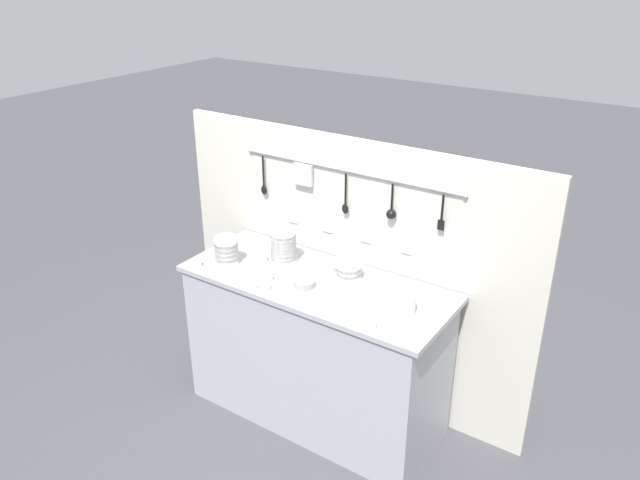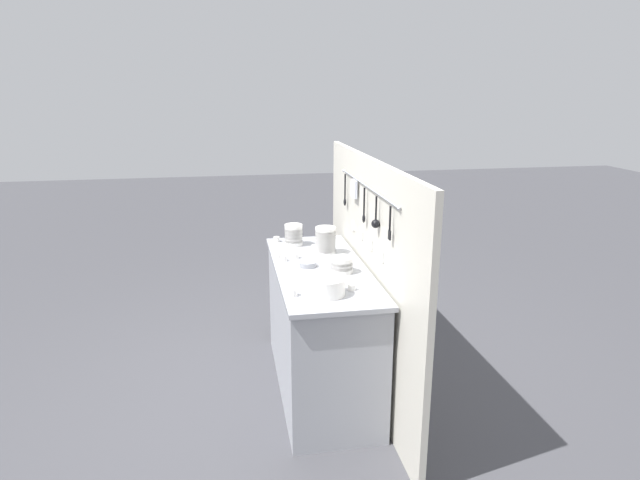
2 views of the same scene
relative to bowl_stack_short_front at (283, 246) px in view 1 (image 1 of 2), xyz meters
The scene contains 16 objects.
ground_plane 1.08m from the bowl_stack_short_front, 17.21° to the right, with size 20.00×20.00×0.00m, color #424247.
counter 0.64m from the bowl_stack_short_front, 17.21° to the right, with size 1.56×0.63×0.93m.
back_wall 0.43m from the bowl_stack_short_front, 41.37° to the left, with size 2.36×0.09×1.67m.
bowl_stack_short_front is the anchor object (origin of this frame).
bowl_stack_back_corner 0.33m from the bowl_stack_short_front, 142.05° to the right, with size 0.14×0.14×0.17m.
bowl_stack_wide_centre 0.44m from the bowl_stack_short_front, ahead, with size 0.15×0.15×0.11m.
plate_stack 0.83m from the bowl_stack_short_front, ahead, with size 0.21×0.21×0.11m.
steel_mixing_bowl 0.34m from the bowl_stack_short_front, 32.60° to the right, with size 0.12×0.12×0.03m.
cup_by_caddy 0.77m from the bowl_stack_short_front, ahead, with size 0.05×0.05×0.04m.
cup_front_right 0.26m from the bowl_stack_short_front, 73.40° to the right, with size 0.05×0.05×0.04m.
cup_centre 0.51m from the bowl_stack_short_front, 139.32° to the right, with size 0.05×0.05×0.04m.
cup_mid_row 0.32m from the bowl_stack_short_front, ahead, with size 0.05×0.05×0.04m.
cup_back_right 0.36m from the bowl_stack_short_front, 69.35° to the right, with size 0.05×0.05×0.04m.
cup_edge_near 0.37m from the bowl_stack_short_front, 80.86° to the right, with size 0.05×0.05×0.04m.
cup_edge_far 0.15m from the bowl_stack_short_front, 147.26° to the right, with size 0.05×0.05×0.04m.
cup_beside_plates 0.87m from the bowl_stack_short_front, 23.35° to the right, with size 0.05×0.05×0.04m.
Camera 1 is at (1.73, -2.54, 2.63)m, focal length 35.00 mm.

